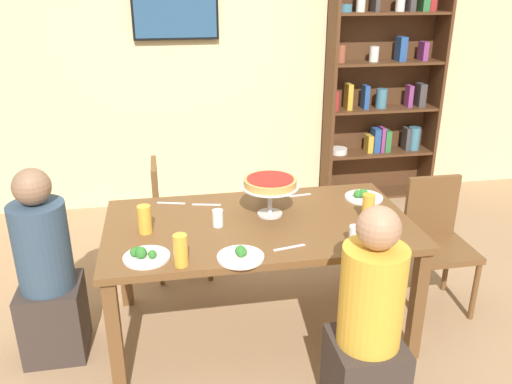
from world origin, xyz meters
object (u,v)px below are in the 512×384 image
(bookshelf, at_px, (383,85))
(television, at_px, (175,14))
(water_glass_clear_spare, at_px, (355,235))
(dining_table, at_px, (259,235))
(cutlery_knife_near, at_px, (207,205))
(diner_head_west, at_px, (48,279))
(beer_glass_amber_short, at_px, (145,219))
(salad_plate_spare, at_px, (363,196))
(beer_glass_amber_spare, at_px, (368,207))
(water_glass_clear_near, at_px, (218,218))
(deep_dish_pizza_stand, at_px, (270,185))
(water_glass_clear_far, at_px, (265,187))
(cutlery_knife_far, at_px, (298,195))
(chair_far_left, at_px, (173,213))
(cutlery_fork_far, at_px, (289,247))
(chair_head_east, at_px, (436,237))
(diner_near_right, at_px, (368,334))
(beer_glass_amber_tall, at_px, (181,250))
(salad_plate_far_diner, at_px, (145,255))
(salad_plate_near_diner, at_px, (241,256))
(cutlery_fork_near, at_px, (171,203))

(bookshelf, bearing_deg, television, 177.27)
(bookshelf, distance_m, water_glass_clear_spare, 2.65)
(dining_table, bearing_deg, cutlery_knife_near, 132.40)
(diner_head_west, relative_size, beer_glass_amber_short, 7.17)
(salad_plate_spare, relative_size, beer_glass_amber_spare, 1.57)
(bookshelf, bearing_deg, water_glass_clear_near, -132.11)
(deep_dish_pizza_stand, relative_size, water_glass_clear_far, 3.11)
(deep_dish_pizza_stand, distance_m, water_glass_clear_near, 0.37)
(television, height_order, water_glass_clear_near, television)
(diner_head_west, relative_size, water_glass_clear_far, 10.46)
(water_glass_clear_near, distance_m, cutlery_knife_far, 0.67)
(diner_head_west, relative_size, chair_far_left, 1.32)
(water_glass_clear_near, bearing_deg, chair_far_left, 107.15)
(beer_glass_amber_short, bearing_deg, cutlery_fork_far, -23.26)
(chair_head_east, xyz_separation_m, beer_glass_amber_spare, (-0.56, -0.17, 0.33))
(chair_far_left, bearing_deg, diner_near_right, 28.71)
(chair_far_left, bearing_deg, water_glass_clear_near, 17.15)
(water_glass_clear_near, bearing_deg, beer_glass_amber_spare, -4.32)
(salad_plate_spare, height_order, beer_glass_amber_tall, beer_glass_amber_tall)
(diner_near_right, relative_size, salad_plate_far_diner, 4.83)
(water_glass_clear_spare, bearing_deg, cutlery_fork_far, 177.29)
(chair_head_east, distance_m, cutlery_knife_near, 1.52)
(chair_far_left, relative_size, salad_plate_near_diner, 3.61)
(diner_head_west, bearing_deg, dining_table, 0.30)
(dining_table, distance_m, beer_glass_amber_short, 0.67)
(cutlery_fork_far, relative_size, cutlery_knife_far, 1.00)
(salad_plate_far_diner, relative_size, beer_glass_amber_tall, 1.43)
(salad_plate_near_diner, distance_m, water_glass_clear_spare, 0.63)
(diner_head_west, distance_m, water_glass_clear_near, 1.01)
(salad_plate_near_diner, height_order, cutlery_fork_near, salad_plate_near_diner)
(television, distance_m, beer_glass_amber_tall, 2.70)
(television, relative_size, water_glass_clear_spare, 7.22)
(diner_head_west, height_order, salad_plate_spare, diner_head_west)
(beer_glass_amber_spare, xyz_separation_m, water_glass_clear_near, (-0.88, 0.07, -0.03))
(salad_plate_near_diner, bearing_deg, beer_glass_amber_spare, 22.21)
(chair_far_left, relative_size, deep_dish_pizza_stand, 2.55)
(beer_glass_amber_tall, relative_size, cutlery_knife_far, 0.92)
(beer_glass_amber_short, bearing_deg, chair_head_east, 3.45)
(deep_dish_pizza_stand, height_order, cutlery_fork_near, deep_dish_pizza_stand)
(water_glass_clear_far, bearing_deg, dining_table, -105.63)
(dining_table, xyz_separation_m, bookshelf, (1.59, 2.02, 0.46))
(salad_plate_far_diner, distance_m, water_glass_clear_far, 1.05)
(deep_dish_pizza_stand, relative_size, salad_plate_near_diner, 1.42)
(deep_dish_pizza_stand, bearing_deg, beer_glass_amber_tall, -137.17)
(dining_table, relative_size, cutlery_knife_near, 9.86)
(television, xyz_separation_m, cutlery_fork_near, (-0.15, -1.74, -1.03))
(cutlery_knife_near, bearing_deg, water_glass_clear_near, 109.75)
(beer_glass_amber_spare, bearing_deg, cutlery_fork_far, -153.72)
(water_glass_clear_spare, bearing_deg, salad_plate_far_diner, 178.18)
(chair_far_left, relative_size, beer_glass_amber_spare, 5.59)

